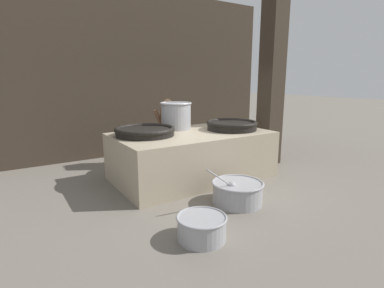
{
  "coord_description": "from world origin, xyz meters",
  "views": [
    {
      "loc": [
        -3.33,
        -5.22,
        2.08
      ],
      "look_at": [
        0.0,
        0.0,
        0.74
      ],
      "focal_mm": 28.0,
      "sensor_mm": 36.0,
      "label": 1
    }
  ],
  "objects_px": {
    "stock_pot": "(176,115)",
    "cook": "(168,129)",
    "giant_wok_far": "(232,125)",
    "prep_bowl_vegetables": "(237,192)",
    "giant_wok_near": "(145,131)",
    "prep_bowl_meat": "(202,227)"
  },
  "relations": [
    {
      "from": "stock_pot",
      "to": "cook",
      "type": "relative_size",
      "value": 0.44
    },
    {
      "from": "giant_wok_far",
      "to": "prep_bowl_vegetables",
      "type": "distance_m",
      "value": 1.97
    },
    {
      "from": "giant_wok_near",
      "to": "stock_pot",
      "type": "xyz_separation_m",
      "value": [
        0.91,
        0.35,
        0.22
      ]
    },
    {
      "from": "stock_pot",
      "to": "prep_bowl_meat",
      "type": "height_order",
      "value": "stock_pot"
    },
    {
      "from": "giant_wok_far",
      "to": "prep_bowl_vegetables",
      "type": "relative_size",
      "value": 0.98
    },
    {
      "from": "prep_bowl_vegetables",
      "to": "giant_wok_far",
      "type": "bearing_deg",
      "value": 53.92
    },
    {
      "from": "stock_pot",
      "to": "cook",
      "type": "xyz_separation_m",
      "value": [
        0.16,
        0.71,
        -0.42
      ]
    },
    {
      "from": "giant_wok_near",
      "to": "stock_pot",
      "type": "bearing_deg",
      "value": 21.21
    },
    {
      "from": "giant_wok_near",
      "to": "prep_bowl_vegetables",
      "type": "bearing_deg",
      "value": -64.6
    },
    {
      "from": "giant_wok_far",
      "to": "cook",
      "type": "relative_size",
      "value": 0.7
    },
    {
      "from": "giant_wok_far",
      "to": "giant_wok_near",
      "type": "bearing_deg",
      "value": 168.31
    },
    {
      "from": "giant_wok_far",
      "to": "prep_bowl_vegetables",
      "type": "height_order",
      "value": "giant_wok_far"
    },
    {
      "from": "giant_wok_near",
      "to": "giant_wok_far",
      "type": "height_order",
      "value": "giant_wok_far"
    },
    {
      "from": "stock_pot",
      "to": "prep_bowl_vegetables",
      "type": "xyz_separation_m",
      "value": [
        -0.05,
        -2.18,
        -1.08
      ]
    },
    {
      "from": "stock_pot",
      "to": "cook",
      "type": "distance_m",
      "value": 0.84
    },
    {
      "from": "giant_wok_near",
      "to": "stock_pot",
      "type": "distance_m",
      "value": 1.0
    },
    {
      "from": "giant_wok_near",
      "to": "cook",
      "type": "relative_size",
      "value": 0.75
    },
    {
      "from": "stock_pot",
      "to": "prep_bowl_vegetables",
      "type": "height_order",
      "value": "stock_pot"
    },
    {
      "from": "cook",
      "to": "prep_bowl_meat",
      "type": "distance_m",
      "value": 3.86
    },
    {
      "from": "giant_wok_far",
      "to": "cook",
      "type": "height_order",
      "value": "cook"
    },
    {
      "from": "stock_pot",
      "to": "giant_wok_near",
      "type": "bearing_deg",
      "value": -158.79
    },
    {
      "from": "stock_pot",
      "to": "prep_bowl_vegetables",
      "type": "bearing_deg",
      "value": -91.22
    }
  ]
}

